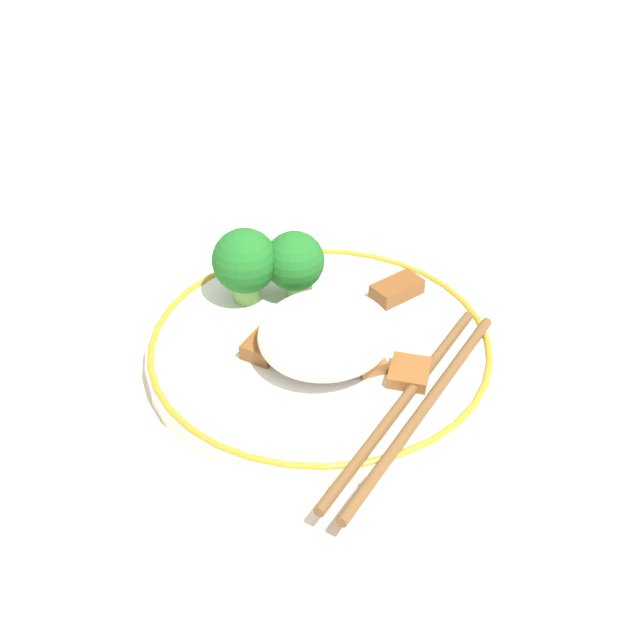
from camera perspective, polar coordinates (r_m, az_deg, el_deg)
ground_plane at (r=0.61m, az=-0.00°, el=-2.51°), size 3.00×3.00×0.00m
plate at (r=0.61m, az=-0.00°, el=-1.88°), size 0.23×0.23×0.02m
rice_mound at (r=0.58m, az=0.36°, el=-0.89°), size 0.09×0.09×0.04m
broccoli_back_left at (r=0.63m, az=-1.64°, el=3.75°), size 0.04×0.04×0.05m
broccoli_back_center at (r=0.63m, az=-4.83°, el=3.69°), size 0.05×0.05×0.06m
meat_near_front at (r=0.58m, az=5.74°, el=-3.37°), size 0.04×0.04×0.01m
meat_near_left at (r=0.58m, az=2.99°, el=-2.45°), size 0.03×0.02×0.01m
meat_near_right at (r=0.59m, az=-3.56°, el=-1.64°), size 0.03×0.04×0.01m
meat_near_back at (r=0.65m, az=4.94°, el=1.98°), size 0.02×0.04×0.01m
chopsticks at (r=0.55m, az=5.98°, el=-5.47°), size 0.10×0.20×0.01m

